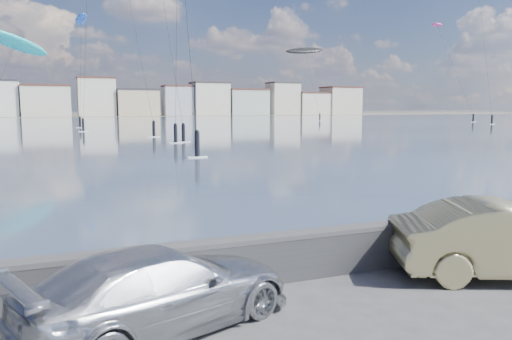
{
  "coord_description": "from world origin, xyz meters",
  "views": [
    {
      "loc": [
        -3.18,
        -6.46,
        3.64
      ],
      "look_at": [
        1.0,
        4.0,
        2.2
      ],
      "focal_mm": 35.0,
      "sensor_mm": 36.0,
      "label": 1
    }
  ],
  "objects": [
    {
      "name": "kitesurfer_5",
      "position": [
        57.45,
        111.14,
        17.79
      ],
      "size": [
        10.75,
        10.3,
        19.56
      ],
      "color": "black",
      "rests_on": "ground"
    },
    {
      "name": "far_buildings",
      "position": [
        1.31,
        186.0,
        6.03
      ],
      "size": [
        240.79,
        13.26,
        14.6
      ],
      "color": "beige",
      "rests_on": "ground"
    },
    {
      "name": "car_champagne",
      "position": [
        5.72,
        1.12,
        0.81
      ],
      "size": [
        5.21,
        3.52,
        1.63
      ],
      "primitive_type": "imported",
      "rotation": [
        0.0,
        0.0,
        1.17
      ],
      "color": "tan",
      "rests_on": "ground"
    },
    {
      "name": "kitesurfer_10",
      "position": [
        -7.95,
        72.34,
        12.36
      ],
      "size": [
        9.73,
        13.2,
        14.71
      ],
      "color": "#19BFBF",
      "rests_on": "ground"
    },
    {
      "name": "car_silver",
      "position": [
        -1.73,
        1.38,
        0.68
      ],
      "size": [
        5.09,
        3.46,
        1.37
      ],
      "primitive_type": "imported",
      "rotation": [
        0.0,
        0.0,
        1.93
      ],
      "color": "#B2B4B8",
      "rests_on": "ground"
    },
    {
      "name": "kitesurfer_16",
      "position": [
        2.24,
        97.81,
        19.99
      ],
      "size": [
        3.67,
        19.21,
        21.47
      ],
      "color": "blue",
      "rests_on": "ground"
    },
    {
      "name": "kitesurfer_6",
      "position": [
        87.06,
        96.21,
        23.65
      ],
      "size": [
        8.07,
        19.48,
        24.91
      ],
      "color": "#E5338C",
      "rests_on": "ground"
    },
    {
      "name": "far_shore_strip",
      "position": [
        0.0,
        200.0,
        0.01
      ],
      "size": [
        500.0,
        60.0,
        0.0
      ],
      "primitive_type": "cube",
      "color": "#4C473D",
      "rests_on": "ground"
    },
    {
      "name": "bay_water",
      "position": [
        0.0,
        91.5,
        0.01
      ],
      "size": [
        500.0,
        177.0,
        0.0
      ],
      "primitive_type": "cube",
      "color": "#2F4050",
      "rests_on": "ground"
    },
    {
      "name": "seawall",
      "position": [
        0.0,
        2.7,
        0.58
      ],
      "size": [
        400.0,
        0.36,
        1.08
      ],
      "color": "#28282B",
      "rests_on": "ground"
    }
  ]
}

